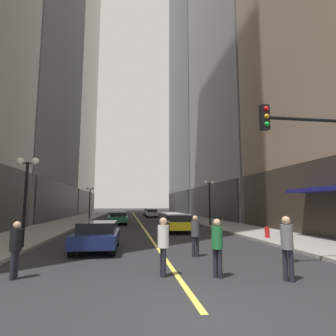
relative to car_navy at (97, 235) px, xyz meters
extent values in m
plane|color=#262628|center=(2.90, 26.93, -0.72)|extent=(200.00, 200.00, 0.00)
cube|color=gray|center=(-5.35, 26.93, -0.64)|extent=(4.50, 78.00, 0.15)
cube|color=gray|center=(11.15, 26.93, -0.64)|extent=(4.50, 78.00, 0.15)
cube|color=#E5D64C|center=(2.90, 26.93, -0.72)|extent=(0.16, 70.00, 0.01)
cube|color=gray|center=(-13.79, 26.43, 26.21)|extent=(12.39, 24.00, 53.87)
cube|color=#2C2C2E|center=(-7.70, 26.43, 1.78)|extent=(0.50, 22.80, 5.00)
cube|color=#B7AD99|center=(-12.76, 51.93, 34.89)|extent=(10.32, 26.00, 71.21)
cube|color=#403C35|center=(-7.70, 51.93, 1.78)|extent=(0.50, 24.70, 5.00)
cube|color=#332A23|center=(13.50, 2.93, 1.78)|extent=(0.50, 20.90, 5.00)
cube|color=gray|center=(20.38, 26.43, 33.23)|extent=(13.96, 24.00, 67.90)
cube|color=#2C2C2E|center=(13.50, 26.43, 1.78)|extent=(0.50, 22.80, 5.00)
cube|color=#4C515B|center=(20.99, 51.93, 42.60)|extent=(15.17, 26.00, 86.64)
cube|color=black|center=(13.50, 51.93, 1.78)|extent=(0.50, 24.70, 5.00)
cube|color=navy|center=(12.60, 0.07, 2.28)|extent=(1.60, 6.48, 0.24)
cube|color=#141E4C|center=(0.00, -0.06, -0.12)|extent=(2.00, 4.23, 0.55)
cube|color=black|center=(0.00, 0.15, 0.35)|extent=(1.73, 2.38, 0.50)
cylinder|color=black|center=(0.81, -1.54, -0.40)|extent=(0.23, 0.64, 0.64)
cylinder|color=black|center=(-0.87, -1.51, -0.40)|extent=(0.23, 0.64, 0.64)
cylinder|color=black|center=(0.87, 1.39, -0.40)|extent=(0.23, 0.64, 0.64)
cylinder|color=black|center=(-0.81, 1.42, -0.40)|extent=(0.23, 0.64, 0.64)
cube|color=yellow|center=(5.32, 7.80, -0.12)|extent=(1.98, 4.48, 0.55)
cube|color=black|center=(5.32, 7.58, 0.35)|extent=(1.72, 2.52, 0.50)
cylinder|color=black|center=(4.50, 9.37, -0.40)|extent=(0.23, 0.64, 0.64)
cylinder|color=black|center=(6.18, 9.35, -0.40)|extent=(0.23, 0.64, 0.64)
cylinder|color=black|center=(4.46, 6.26, -0.40)|extent=(0.23, 0.64, 0.64)
cylinder|color=black|center=(6.14, 6.23, -0.40)|extent=(0.23, 0.64, 0.64)
cube|color=#196038|center=(0.45, 16.77, -0.12)|extent=(2.08, 4.47, 0.55)
cube|color=black|center=(0.44, 16.99, 0.35)|extent=(1.78, 2.53, 0.50)
cylinder|color=black|center=(1.34, 15.25, -0.40)|extent=(0.24, 0.65, 0.64)
cylinder|color=black|center=(-0.34, 15.19, -0.40)|extent=(0.24, 0.65, 0.64)
cylinder|color=black|center=(1.24, 18.34, -0.40)|extent=(0.24, 0.65, 0.64)
cylinder|color=black|center=(-0.45, 18.28, -0.40)|extent=(0.24, 0.65, 0.64)
cube|color=black|center=(0.23, 23.58, -0.12)|extent=(1.93, 4.37, 0.55)
cube|color=black|center=(0.23, 23.80, 0.35)|extent=(1.70, 2.45, 0.50)
cylinder|color=black|center=(1.07, 22.05, -0.40)|extent=(0.22, 0.64, 0.64)
cylinder|color=black|center=(-0.61, 22.05, -0.40)|extent=(0.22, 0.64, 0.64)
cylinder|color=black|center=(1.08, 25.11, -0.40)|extent=(0.22, 0.64, 0.64)
cylinder|color=black|center=(-0.61, 25.11, -0.40)|extent=(0.22, 0.64, 0.64)
cube|color=#B7B7BC|center=(5.46, 32.52, -0.12)|extent=(1.84, 4.66, 0.55)
cube|color=black|center=(5.46, 32.29, 0.35)|extent=(1.62, 2.61, 0.50)
cylinder|color=black|center=(4.66, 34.16, -0.40)|extent=(0.22, 0.64, 0.64)
cylinder|color=black|center=(6.25, 34.16, -0.40)|extent=(0.22, 0.64, 0.64)
cylinder|color=black|center=(4.66, 30.89, -0.40)|extent=(0.22, 0.64, 0.64)
cylinder|color=black|center=(6.25, 30.89, -0.40)|extent=(0.22, 0.64, 0.64)
cube|color=slate|center=(5.54, 39.97, -0.12)|extent=(1.99, 4.10, 0.55)
cube|color=black|center=(5.54, 39.77, 0.35)|extent=(1.72, 2.31, 0.50)
cylinder|color=black|center=(4.68, 41.37, -0.40)|extent=(0.24, 0.65, 0.64)
cylinder|color=black|center=(6.32, 41.41, -0.40)|extent=(0.24, 0.65, 0.64)
cylinder|color=black|center=(4.76, 38.53, -0.40)|extent=(0.24, 0.65, 0.64)
cylinder|color=black|center=(6.40, 38.58, -0.40)|extent=(0.24, 0.65, 0.64)
cylinder|color=black|center=(4.00, -5.42, -0.30)|extent=(0.14, 0.14, 0.84)
cylinder|color=black|center=(4.10, -5.54, -0.30)|extent=(0.14, 0.14, 0.84)
cylinder|color=#1E6633|center=(4.05, -5.48, 0.45)|extent=(0.48, 0.48, 0.66)
sphere|color=tan|center=(4.05, -5.48, 0.89)|extent=(0.23, 0.23, 0.23)
cylinder|color=black|center=(2.45, -5.02, -0.29)|extent=(0.14, 0.14, 0.85)
cylinder|color=black|center=(2.48, -5.18, -0.29)|extent=(0.14, 0.14, 0.85)
cylinder|color=silver|center=(2.46, -5.10, 0.47)|extent=(0.39, 0.39, 0.67)
sphere|color=tan|center=(2.46, -5.10, 0.92)|extent=(0.23, 0.23, 0.23)
cylinder|color=black|center=(5.86, -6.07, -0.28)|extent=(0.14, 0.14, 0.88)
cylinder|color=black|center=(5.97, -6.19, -0.28)|extent=(0.14, 0.14, 0.88)
cylinder|color=slate|center=(5.92, -6.13, 0.51)|extent=(0.48, 0.48, 0.70)
sphere|color=tan|center=(5.92, -6.13, 0.98)|extent=(0.24, 0.24, 0.24)
cylinder|color=black|center=(4.12, -2.18, -0.31)|extent=(0.14, 0.14, 0.82)
cylinder|color=black|center=(4.28, -2.19, -0.31)|extent=(0.14, 0.14, 0.82)
cylinder|color=#3F3F44|center=(4.20, -2.18, 0.42)|extent=(0.37, 0.37, 0.65)
sphere|color=tan|center=(4.20, -2.18, 0.86)|extent=(0.22, 0.22, 0.22)
cylinder|color=black|center=(-1.89, -4.84, -0.32)|extent=(0.14, 0.14, 0.80)
cylinder|color=black|center=(-1.86, -4.68, -0.32)|extent=(0.14, 0.14, 0.80)
cylinder|color=black|center=(-1.87, -4.76, 0.40)|extent=(0.40, 0.40, 0.64)
sphere|color=tan|center=(-1.87, -4.76, 0.83)|extent=(0.22, 0.22, 0.22)
cylinder|color=black|center=(7.70, -4.85, 4.48)|extent=(3.20, 0.12, 0.12)
cube|color=black|center=(6.10, -4.85, 4.48)|extent=(0.28, 0.24, 0.90)
sphere|color=red|center=(6.10, -4.99, 4.76)|extent=(0.17, 0.17, 0.17)
sphere|color=orange|center=(6.10, -4.99, 4.48)|extent=(0.17, 0.17, 0.17)
sphere|color=green|center=(6.10, -4.99, 4.20)|extent=(0.17, 0.17, 0.17)
cylinder|color=black|center=(-3.50, 0.55, 1.38)|extent=(0.14, 0.14, 4.20)
cylinder|color=black|center=(-3.50, 0.55, 3.43)|extent=(0.80, 0.06, 0.06)
sphere|color=white|center=(-3.85, 0.55, 3.53)|extent=(0.36, 0.36, 0.36)
sphere|color=white|center=(-3.15, 0.55, 3.53)|extent=(0.36, 0.36, 0.36)
cylinder|color=black|center=(-3.50, 24.16, 1.38)|extent=(0.14, 0.14, 4.20)
cylinder|color=black|center=(-3.50, 24.16, 3.43)|extent=(0.80, 0.06, 0.06)
sphere|color=white|center=(-3.85, 24.16, 3.53)|extent=(0.36, 0.36, 0.36)
sphere|color=white|center=(-3.15, 24.16, 3.53)|extent=(0.36, 0.36, 0.36)
cylinder|color=black|center=(9.30, 12.35, 1.38)|extent=(0.14, 0.14, 4.20)
cylinder|color=black|center=(9.30, 12.35, 3.43)|extent=(0.80, 0.06, 0.06)
sphere|color=white|center=(8.95, 12.35, 3.53)|extent=(0.36, 0.36, 0.36)
sphere|color=white|center=(9.65, 12.35, 3.53)|extent=(0.36, 0.36, 0.36)
cylinder|color=red|center=(9.80, 2.32, -0.32)|extent=(0.28, 0.28, 0.80)
camera|label=1|loc=(1.33, -13.65, 1.45)|focal=29.46mm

